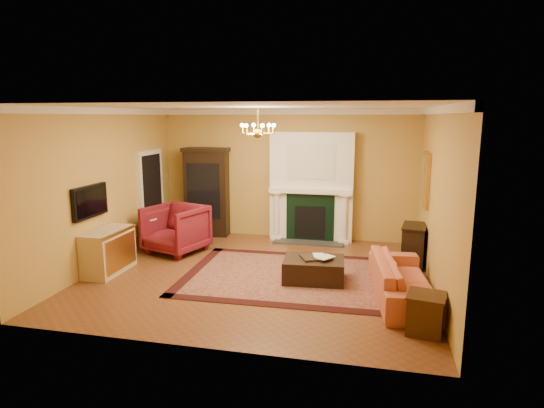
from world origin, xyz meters
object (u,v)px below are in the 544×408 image
(console_table, at_px, (413,246))
(leather_ottoman, at_px, (314,269))
(china_cabinet, at_px, (207,194))
(end_table, at_px, (425,315))
(commode, at_px, (108,251))
(coral_sofa, at_px, (404,273))
(wingback_armchair, at_px, (176,227))
(pedestal_table, at_px, (148,232))

(console_table, xyz_separation_m, leather_ottoman, (-1.76, -1.23, -0.18))
(china_cabinet, relative_size, end_table, 3.92)
(console_table, height_order, leather_ottoman, console_table)
(end_table, bearing_deg, commode, 167.14)
(coral_sofa, xyz_separation_m, console_table, (0.28, 1.70, -0.04))
(wingback_armchair, height_order, commode, wingback_armchair)
(leather_ottoman, bearing_deg, console_table, 30.90)
(china_cabinet, distance_m, console_table, 4.92)
(china_cabinet, relative_size, coral_sofa, 0.93)
(commode, relative_size, end_table, 2.08)
(pedestal_table, height_order, coral_sofa, coral_sofa)
(end_table, distance_m, leather_ottoman, 2.35)
(china_cabinet, distance_m, leather_ottoman, 4.00)
(commode, relative_size, console_table, 1.38)
(commode, bearing_deg, console_table, 16.65)
(pedestal_table, distance_m, coral_sofa, 5.43)
(console_table, bearing_deg, end_table, -83.11)
(china_cabinet, xyz_separation_m, pedestal_table, (-0.79, -1.50, -0.60))
(coral_sofa, xyz_separation_m, end_table, (0.22, -1.15, -0.17))
(pedestal_table, height_order, console_table, console_table)
(leather_ottoman, bearing_deg, commode, -178.48)
(commode, bearing_deg, pedestal_table, 89.19)
(china_cabinet, bearing_deg, leather_ottoman, -46.91)
(coral_sofa, bearing_deg, china_cabinet, 48.52)
(china_cabinet, height_order, wingback_armchair, china_cabinet)
(commode, height_order, console_table, commode)
(wingback_armchair, relative_size, commode, 1.03)
(commode, xyz_separation_m, console_table, (5.51, 1.61, -0.01))
(leather_ottoman, bearing_deg, wingback_armchair, 156.53)
(china_cabinet, xyz_separation_m, coral_sofa, (4.41, -3.06, -0.59))
(commode, distance_m, console_table, 5.74)
(china_cabinet, relative_size, console_table, 2.60)
(end_table, xyz_separation_m, console_table, (0.06, 2.85, 0.13))
(china_cabinet, xyz_separation_m, commode, (-0.82, -2.97, -0.61))
(wingback_armchair, relative_size, coral_sofa, 0.51)
(wingback_armchair, distance_m, console_table, 4.84)
(coral_sofa, bearing_deg, leather_ottoman, 65.78)
(leather_ottoman, bearing_deg, end_table, -47.83)
(wingback_armchair, bearing_deg, commode, -96.52)
(wingback_armchair, relative_size, pedestal_table, 1.58)
(wingback_armchair, xyz_separation_m, end_table, (4.77, -2.69, -0.30))
(pedestal_table, xyz_separation_m, coral_sofa, (5.20, -1.56, 0.02))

